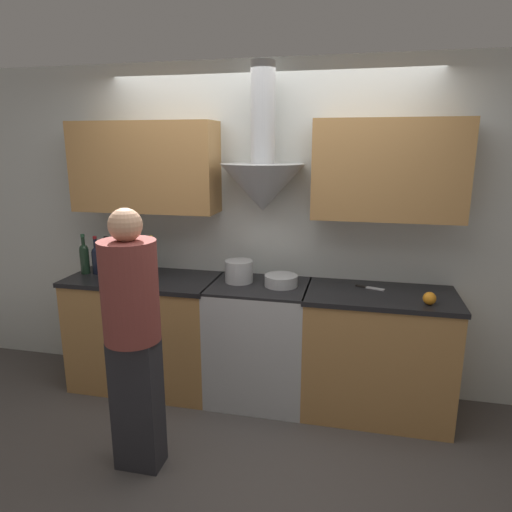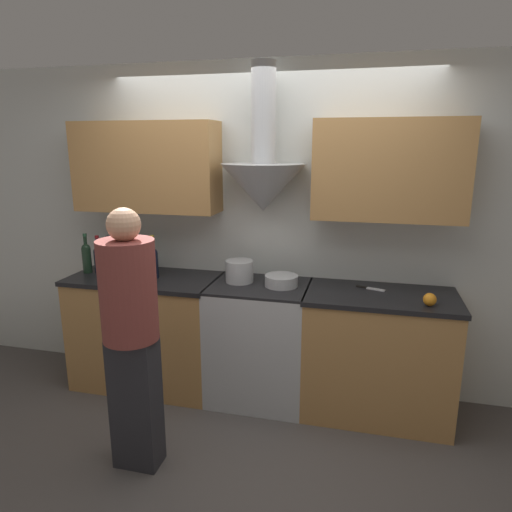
{
  "view_description": "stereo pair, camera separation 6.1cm",
  "coord_description": "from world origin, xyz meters",
  "px_view_note": "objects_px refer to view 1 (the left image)",
  "views": [
    {
      "loc": [
        0.71,
        -2.88,
        1.98
      ],
      "look_at": [
        0.0,
        0.25,
        1.19
      ],
      "focal_mm": 32.0,
      "sensor_mm": 36.0,
      "label": 1
    },
    {
      "loc": [
        0.77,
        -2.87,
        1.98
      ],
      "look_at": [
        0.0,
        0.25,
        1.19
      ],
      "focal_mm": 32.0,
      "sensor_mm": 36.0,
      "label": 2
    }
  ],
  "objects_px": {
    "wine_bottle_0": "(84,257)",
    "stock_pot": "(239,271)",
    "wine_bottle_6": "(152,261)",
    "mixing_bowl": "(281,280)",
    "person_foreground_left": "(133,331)",
    "wine_bottle_1": "(96,259)",
    "wine_bottle_2": "(107,259)",
    "stove_range": "(259,341)",
    "wine_bottle_5": "(142,262)",
    "orange_fruit": "(430,298)",
    "wine_bottle_4": "(130,261)",
    "wine_bottle_3": "(119,259)"
  },
  "relations": [
    {
      "from": "mixing_bowl",
      "to": "orange_fruit",
      "type": "distance_m",
      "value": 1.05
    },
    {
      "from": "orange_fruit",
      "to": "wine_bottle_1",
      "type": "bearing_deg",
      "value": 175.76
    },
    {
      "from": "stove_range",
      "to": "wine_bottle_5",
      "type": "distance_m",
      "value": 1.13
    },
    {
      "from": "stove_range",
      "to": "wine_bottle_0",
      "type": "relative_size",
      "value": 2.85
    },
    {
      "from": "wine_bottle_1",
      "to": "wine_bottle_2",
      "type": "height_order",
      "value": "wine_bottle_2"
    },
    {
      "from": "mixing_bowl",
      "to": "person_foreground_left",
      "type": "distance_m",
      "value": 1.21
    },
    {
      "from": "wine_bottle_1",
      "to": "orange_fruit",
      "type": "distance_m",
      "value": 2.58
    },
    {
      "from": "wine_bottle_2",
      "to": "wine_bottle_6",
      "type": "xyz_separation_m",
      "value": [
        0.4,
        -0.01,
        0.01
      ]
    },
    {
      "from": "wine_bottle_4",
      "to": "stock_pot",
      "type": "bearing_deg",
      "value": 2.85
    },
    {
      "from": "wine_bottle_3",
      "to": "person_foreground_left",
      "type": "bearing_deg",
      "value": -57.55
    },
    {
      "from": "stove_range",
      "to": "wine_bottle_1",
      "type": "height_order",
      "value": "wine_bottle_1"
    },
    {
      "from": "stove_range",
      "to": "wine_bottle_2",
      "type": "bearing_deg",
      "value": 179.9
    },
    {
      "from": "wine_bottle_5",
      "to": "wine_bottle_2",
      "type": "bearing_deg",
      "value": -179.67
    },
    {
      "from": "wine_bottle_1",
      "to": "wine_bottle_5",
      "type": "xyz_separation_m",
      "value": [
        0.41,
        -0.01,
        0.0
      ]
    },
    {
      "from": "stove_range",
      "to": "wine_bottle_5",
      "type": "bearing_deg",
      "value": 179.76
    },
    {
      "from": "wine_bottle_0",
      "to": "stock_pot",
      "type": "relative_size",
      "value": 1.53
    },
    {
      "from": "wine_bottle_2",
      "to": "wine_bottle_4",
      "type": "relative_size",
      "value": 1.0
    },
    {
      "from": "stove_range",
      "to": "orange_fruit",
      "type": "xyz_separation_m",
      "value": [
        1.2,
        -0.18,
        0.51
      ]
    },
    {
      "from": "wine_bottle_3",
      "to": "wine_bottle_2",
      "type": "bearing_deg",
      "value": 173.05
    },
    {
      "from": "wine_bottle_2",
      "to": "orange_fruit",
      "type": "distance_m",
      "value": 2.47
    },
    {
      "from": "wine_bottle_5",
      "to": "wine_bottle_1",
      "type": "bearing_deg",
      "value": 178.64
    },
    {
      "from": "mixing_bowl",
      "to": "person_foreground_left",
      "type": "relative_size",
      "value": 0.15
    },
    {
      "from": "orange_fruit",
      "to": "wine_bottle_3",
      "type": "bearing_deg",
      "value": 175.97
    },
    {
      "from": "mixing_bowl",
      "to": "wine_bottle_6",
      "type": "bearing_deg",
      "value": -178.57
    },
    {
      "from": "wine_bottle_4",
      "to": "orange_fruit",
      "type": "xyz_separation_m",
      "value": [
        2.26,
        -0.18,
        -0.09
      ]
    },
    {
      "from": "person_foreground_left",
      "to": "wine_bottle_6",
      "type": "bearing_deg",
      "value": 108.18
    },
    {
      "from": "wine_bottle_0",
      "to": "wine_bottle_3",
      "type": "xyz_separation_m",
      "value": [
        0.31,
        -0.01,
        0.0
      ]
    },
    {
      "from": "wine_bottle_1",
      "to": "mixing_bowl",
      "type": "distance_m",
      "value": 1.54
    },
    {
      "from": "wine_bottle_2",
      "to": "wine_bottle_6",
      "type": "height_order",
      "value": "wine_bottle_6"
    },
    {
      "from": "wine_bottle_1",
      "to": "wine_bottle_2",
      "type": "distance_m",
      "value": 0.11
    },
    {
      "from": "wine_bottle_6",
      "to": "mixing_bowl",
      "type": "bearing_deg",
      "value": 1.43
    },
    {
      "from": "stove_range",
      "to": "wine_bottle_6",
      "type": "distance_m",
      "value": 1.05
    },
    {
      "from": "wine_bottle_4",
      "to": "mixing_bowl",
      "type": "height_order",
      "value": "wine_bottle_4"
    },
    {
      "from": "wine_bottle_6",
      "to": "stove_range",
      "type": "bearing_deg",
      "value": 0.82
    },
    {
      "from": "wine_bottle_2",
      "to": "wine_bottle_5",
      "type": "height_order",
      "value": "wine_bottle_2"
    },
    {
      "from": "person_foreground_left",
      "to": "mixing_bowl",
      "type": "bearing_deg",
      "value": 53.18
    },
    {
      "from": "wine_bottle_0",
      "to": "wine_bottle_6",
      "type": "height_order",
      "value": "wine_bottle_6"
    },
    {
      "from": "wine_bottle_1",
      "to": "wine_bottle_5",
      "type": "height_order",
      "value": "same"
    },
    {
      "from": "wine_bottle_2",
      "to": "wine_bottle_5",
      "type": "distance_m",
      "value": 0.3
    },
    {
      "from": "stock_pot",
      "to": "person_foreground_left",
      "type": "distance_m",
      "value": 1.07
    },
    {
      "from": "wine_bottle_1",
      "to": "wine_bottle_2",
      "type": "relative_size",
      "value": 0.99
    },
    {
      "from": "wine_bottle_0",
      "to": "stock_pot",
      "type": "distance_m",
      "value": 1.3
    },
    {
      "from": "wine_bottle_4",
      "to": "wine_bottle_0",
      "type": "bearing_deg",
      "value": -179.21
    },
    {
      "from": "stove_range",
      "to": "person_foreground_left",
      "type": "distance_m",
      "value": 1.18
    },
    {
      "from": "wine_bottle_5",
      "to": "person_foreground_left",
      "type": "relative_size",
      "value": 0.19
    },
    {
      "from": "mixing_bowl",
      "to": "wine_bottle_2",
      "type": "bearing_deg",
      "value": -179.55
    },
    {
      "from": "mixing_bowl",
      "to": "person_foreground_left",
      "type": "bearing_deg",
      "value": -126.82
    },
    {
      "from": "wine_bottle_1",
      "to": "wine_bottle_6",
      "type": "relative_size",
      "value": 0.91
    },
    {
      "from": "stock_pot",
      "to": "orange_fruit",
      "type": "bearing_deg",
      "value": -9.16
    },
    {
      "from": "wine_bottle_1",
      "to": "wine_bottle_6",
      "type": "xyz_separation_m",
      "value": [
        0.51,
        -0.03,
        0.01
      ]
    }
  ]
}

